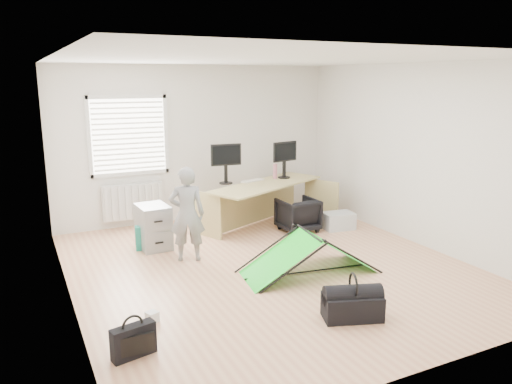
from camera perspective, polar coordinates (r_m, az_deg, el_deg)
name	(u,v)px	position (r m, az deg, el deg)	size (l,w,h in m)	color
ground	(269,267)	(6.76, 1.51, -8.55)	(5.50, 5.50, 0.00)	tan
back_wall	(197,143)	(8.90, -6.74, 5.53)	(5.00, 0.02, 2.70)	silver
window	(129,136)	(8.51, -14.35, 6.25)	(1.20, 0.06, 1.20)	silver
radiator	(133,201)	(8.66, -13.90, -1.02)	(1.00, 0.12, 0.60)	silver
desk	(266,206)	(8.39, 1.20, -1.57)	(2.23, 0.71, 0.76)	tan
filing_cabinet	(153,227)	(7.55, -11.65, -3.90)	(0.42, 0.56, 0.65)	gray
monitor_left	(226,169)	(8.27, -3.48, 2.62)	(0.51, 0.11, 0.49)	black
monitor_right	(284,165)	(8.76, 3.24, 3.13)	(0.49, 0.11, 0.47)	black
keyboard	(253,181)	(8.50, -0.40, 1.30)	(0.42, 0.14, 0.02)	beige
thermos	(275,171)	(8.71, 2.20, 2.38)	(0.07, 0.07, 0.26)	#AA5F6F
office_chair	(298,215)	(8.26, 4.80, -2.60)	(0.59, 0.60, 0.55)	black
person	(187,214)	(6.88, -7.88, -2.52)	(0.48, 0.32, 1.32)	gray
kite	(309,253)	(6.52, 6.05, -6.95)	(1.73, 0.76, 0.54)	#14D31F
storage_crate	(338,221)	(8.48, 9.39, -3.26)	(0.50, 0.35, 0.28)	#B5BBBE
tote_bag	(146,238)	(7.55, -12.46, -5.12)	(0.30, 0.13, 0.36)	#1D8572
laptop_bag	(133,341)	(4.82, -13.83, -16.21)	(0.41, 0.12, 0.30)	black
white_box	(152,317)	(5.43, -11.78, -13.80)	(0.11, 0.11, 0.11)	silver
duffel_bag	(352,307)	(5.45, 10.95, -12.76)	(0.61, 0.31, 0.27)	black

